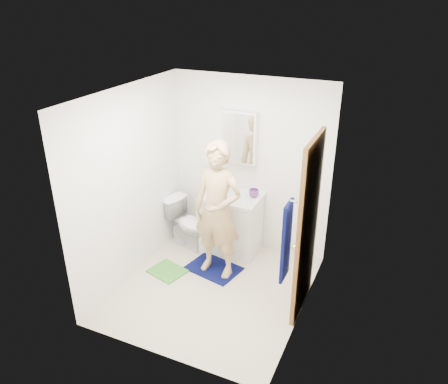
# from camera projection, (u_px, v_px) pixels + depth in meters

# --- Properties ---
(floor) EXTENTS (2.20, 2.40, 0.02)m
(floor) POSITION_uv_depth(u_px,v_px,m) (213.00, 289.00, 5.41)
(floor) COLOR beige
(floor) RESTS_ON ground
(ceiling) EXTENTS (2.20, 2.40, 0.02)m
(ceiling) POSITION_uv_depth(u_px,v_px,m) (211.00, 93.00, 4.38)
(ceiling) COLOR white
(ceiling) RESTS_ON ground
(wall_back) EXTENTS (2.20, 0.02, 2.40)m
(wall_back) POSITION_uv_depth(u_px,v_px,m) (251.00, 165.00, 5.90)
(wall_back) COLOR white
(wall_back) RESTS_ON ground
(wall_front) EXTENTS (2.20, 0.02, 2.40)m
(wall_front) POSITION_uv_depth(u_px,v_px,m) (154.00, 256.00, 3.90)
(wall_front) COLOR white
(wall_front) RESTS_ON ground
(wall_left) EXTENTS (0.02, 2.40, 2.40)m
(wall_left) POSITION_uv_depth(u_px,v_px,m) (130.00, 185.00, 5.31)
(wall_left) COLOR white
(wall_left) RESTS_ON ground
(wall_right) EXTENTS (0.02, 2.40, 2.40)m
(wall_right) POSITION_uv_depth(u_px,v_px,m) (309.00, 221.00, 4.49)
(wall_right) COLOR white
(wall_right) RESTS_ON ground
(vanity_cabinet) EXTENTS (0.75, 0.55, 0.80)m
(vanity_cabinet) POSITION_uv_depth(u_px,v_px,m) (231.00, 224.00, 6.05)
(vanity_cabinet) COLOR white
(vanity_cabinet) RESTS_ON floor
(countertop) EXTENTS (0.79, 0.59, 0.05)m
(countertop) POSITION_uv_depth(u_px,v_px,m) (232.00, 197.00, 5.87)
(countertop) COLOR white
(countertop) RESTS_ON vanity_cabinet
(sink_basin) EXTENTS (0.40, 0.40, 0.03)m
(sink_basin) POSITION_uv_depth(u_px,v_px,m) (232.00, 196.00, 5.86)
(sink_basin) COLOR white
(sink_basin) RESTS_ON countertop
(faucet) EXTENTS (0.03, 0.03, 0.12)m
(faucet) POSITION_uv_depth(u_px,v_px,m) (237.00, 186.00, 5.98)
(faucet) COLOR silver
(faucet) RESTS_ON countertop
(medicine_cabinet) EXTENTS (0.50, 0.12, 0.70)m
(medicine_cabinet) POSITION_uv_depth(u_px,v_px,m) (239.00, 137.00, 5.73)
(medicine_cabinet) COLOR white
(medicine_cabinet) RESTS_ON wall_back
(mirror_panel) EXTENTS (0.46, 0.01, 0.66)m
(mirror_panel) POSITION_uv_depth(u_px,v_px,m) (237.00, 138.00, 5.68)
(mirror_panel) COLOR white
(mirror_panel) RESTS_ON wall_back
(door) EXTENTS (0.05, 0.80, 2.05)m
(door) POSITION_uv_depth(u_px,v_px,m) (307.00, 228.00, 4.70)
(door) COLOR brown
(door) RESTS_ON ground
(door_knob) EXTENTS (0.07, 0.07, 0.07)m
(door_knob) POSITION_uv_depth(u_px,v_px,m) (295.00, 248.00, 4.48)
(door_knob) COLOR gold
(door_knob) RESTS_ON door
(towel) EXTENTS (0.03, 0.24, 0.80)m
(towel) POSITION_uv_depth(u_px,v_px,m) (286.00, 241.00, 4.02)
(towel) COLOR #060B3F
(towel) RESTS_ON wall_right
(towel_hook) EXTENTS (0.06, 0.02, 0.02)m
(towel_hook) POSITION_uv_depth(u_px,v_px,m) (293.00, 202.00, 3.83)
(towel_hook) COLOR silver
(towel_hook) RESTS_ON wall_right
(toilet) EXTENTS (0.76, 0.56, 0.69)m
(toilet) POSITION_uv_depth(u_px,v_px,m) (188.00, 223.00, 6.19)
(toilet) COLOR white
(toilet) RESTS_ON floor
(bath_mat) EXTENTS (0.75, 0.60, 0.02)m
(bath_mat) POSITION_uv_depth(u_px,v_px,m) (214.00, 268.00, 5.77)
(bath_mat) COLOR #060B3F
(bath_mat) RESTS_ON floor
(green_rug) EXTENTS (0.52, 0.48, 0.02)m
(green_rug) POSITION_uv_depth(u_px,v_px,m) (167.00, 271.00, 5.71)
(green_rug) COLOR green
(green_rug) RESTS_ON floor
(soap_dispenser) EXTENTS (0.11, 0.12, 0.19)m
(soap_dispenser) POSITION_uv_depth(u_px,v_px,m) (219.00, 188.00, 5.84)
(soap_dispenser) COLOR #A96C4E
(soap_dispenser) RESTS_ON countertop
(toothbrush_cup) EXTENTS (0.16, 0.16, 0.11)m
(toothbrush_cup) POSITION_uv_depth(u_px,v_px,m) (254.00, 193.00, 5.79)
(toothbrush_cup) COLOR #6A387C
(toothbrush_cup) RESTS_ON countertop
(man) EXTENTS (0.68, 0.48, 1.77)m
(man) POSITION_uv_depth(u_px,v_px,m) (217.00, 211.00, 5.33)
(man) COLOR tan
(man) RESTS_ON bath_mat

